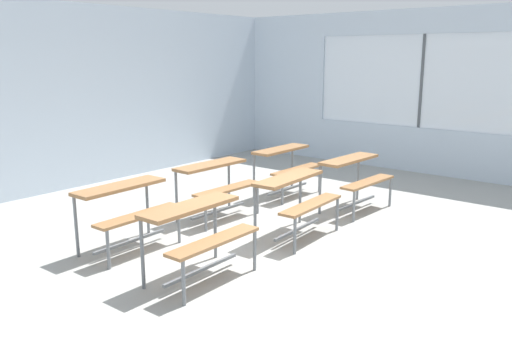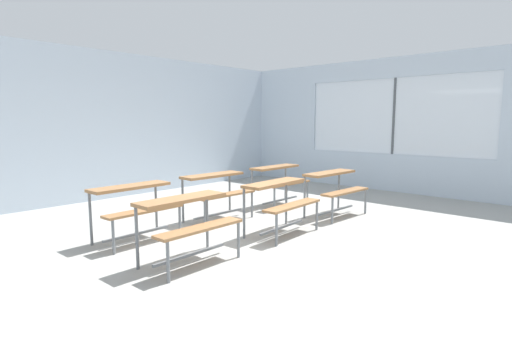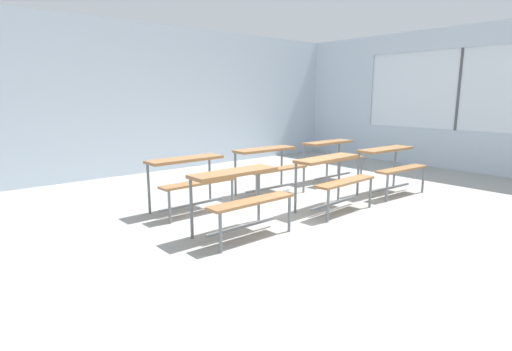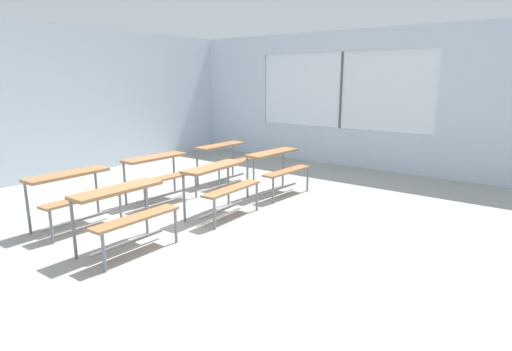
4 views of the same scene
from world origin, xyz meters
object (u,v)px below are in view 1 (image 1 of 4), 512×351
object	(u,v)px
desk_bench_r1c0	(127,202)
desk_bench_r0c2	(355,171)
desk_bench_r0c0	(198,224)
desk_bench_r1c1	(216,177)
desk_bench_r0c1	(296,192)
desk_bench_r1c2	(287,160)

from	to	relation	value
desk_bench_r1c0	desk_bench_r0c2	bearing A→B (deg)	-23.15
desk_bench_r0c0	desk_bench_r0c2	bearing A→B (deg)	-0.99
desk_bench_r1c0	desk_bench_r1c1	world-z (taller)	same
desk_bench_r0c1	desk_bench_r0c2	size ratio (longest dim) A/B	1.00
desk_bench_r1c1	desk_bench_r1c2	size ratio (longest dim) A/B	1.01
desk_bench_r0c2	desk_bench_r1c2	size ratio (longest dim) A/B	1.02
desk_bench_r0c2	desk_bench_r1c1	xyz separation A→B (m)	(-1.52, 1.27, 0.00)
desk_bench_r0c2	desk_bench_r1c2	bearing A→B (deg)	90.92
desk_bench_r0c1	desk_bench_r1c0	distance (m)	1.99
desk_bench_r0c1	desk_bench_r1c1	world-z (taller)	same
desk_bench_r0c2	desk_bench_r1c0	distance (m)	3.27
desk_bench_r0c0	desk_bench_r0c2	xyz separation A→B (m)	(3.09, -0.02, 0.00)
desk_bench_r0c0	desk_bench_r1c0	xyz separation A→B (m)	(0.06, 1.20, 0.00)
desk_bench_r1c0	desk_bench_r1c2	xyz separation A→B (m)	(3.08, 0.02, 0.00)
desk_bench_r1c0	desk_bench_r0c1	bearing A→B (deg)	-39.54
desk_bench_r1c1	desk_bench_r1c2	world-z (taller)	same
desk_bench_r0c1	desk_bench_r1c2	xyz separation A→B (m)	(1.52, 1.25, 0.00)
desk_bench_r1c1	desk_bench_r0c2	bearing A→B (deg)	-38.17
desk_bench_r0c1	desk_bench_r0c2	xyz separation A→B (m)	(1.48, 0.01, 0.00)
desk_bench_r0c2	desk_bench_r1c1	bearing A→B (deg)	143.12
desk_bench_r0c1	desk_bench_r1c0	world-z (taller)	same
desk_bench_r0c1	desk_bench_r0c2	distance (m)	1.48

